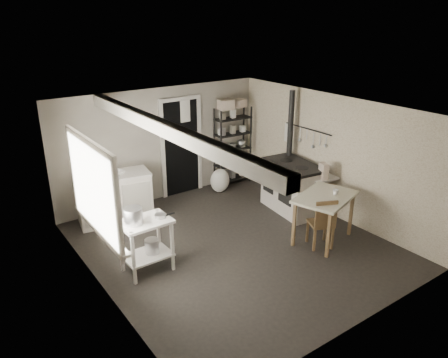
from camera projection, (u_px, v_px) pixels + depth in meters
floor at (234, 245)px, 7.36m from camera, size 5.00×5.00×0.00m
ceiling at (236, 110)px, 6.53m from camera, size 5.00×5.00×0.00m
wall_back at (161, 145)px, 8.85m from camera, size 4.50×0.02×2.30m
wall_front at (364, 246)px, 5.05m from camera, size 4.50×0.02×2.30m
wall_left at (98, 218)px, 5.73m from camera, size 0.02×5.00×2.30m
wall_right at (331, 156)px, 8.16m from camera, size 0.02×5.00×2.30m
window at (92, 188)px, 5.77m from camera, size 0.12×1.76×1.28m
doorway at (182, 148)px, 9.12m from camera, size 0.96×0.10×2.08m
ceiling_beam at (165, 129)px, 5.92m from camera, size 0.18×5.00×0.18m
wallpaper_panel at (331, 156)px, 8.15m from camera, size 0.01×5.00×2.30m
utensil_rail at (307, 129)px, 8.44m from camera, size 0.06×1.20×0.44m
prep_table at (147, 247)px, 6.51m from camera, size 0.75×0.54×0.84m
stockpot at (133, 218)px, 6.22m from camera, size 0.30×0.30×0.29m
saucepan at (160, 217)px, 6.44m from camera, size 0.20×0.20×0.09m
bucket at (152, 246)px, 6.56m from camera, size 0.25×0.25×0.23m
base_cabinets at (114, 197)px, 8.08m from camera, size 1.47×0.83×0.91m
mixing_bowl at (119, 172)px, 7.93m from camera, size 0.33×0.33×0.07m
counter_cup at (96, 177)px, 7.66m from camera, size 0.14×0.14×0.09m
shelf_rack at (233, 143)px, 9.66m from camera, size 0.84×0.35×1.74m
shelf_jar at (220, 126)px, 9.40m from camera, size 0.09×0.09×0.18m
storage_box_a at (226, 97)px, 9.11m from camera, size 0.34×0.31×0.21m
storage_box_b at (239, 95)px, 9.35m from camera, size 0.31×0.30×0.17m
stove at (292, 189)px, 8.49m from camera, size 0.83×1.31×0.97m
stovepipe at (291, 125)px, 8.56m from camera, size 0.14×0.14×1.44m
side_ledge at (322, 197)px, 8.16m from camera, size 0.54×0.30×0.82m
oats_box at (324, 169)px, 7.91m from camera, size 0.18×0.23×0.30m
work_table at (323, 220)px, 7.39m from camera, size 1.27×1.06×0.83m
table_cup at (335, 196)px, 7.28m from camera, size 0.13×0.13×0.09m
chair at (321, 219)px, 7.18m from camera, size 0.49×0.50×0.89m
flour_sack at (220, 181)px, 9.43m from camera, size 0.53×0.49×0.52m
floor_crock at (297, 218)px, 8.14m from camera, size 0.13×0.13×0.14m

